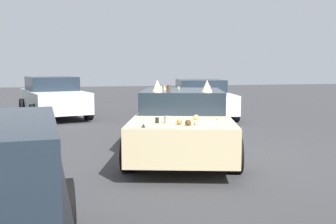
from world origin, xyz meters
TOP-DOWN VIEW (x-y plane):
  - ground_plane at (0.00, 0.00)m, footprint 60.00×60.00m
  - art_car_decorated at (0.06, -0.02)m, footprint 4.91×2.97m
  - parked_sedan_row_back_center at (5.90, -2.34)m, footprint 4.51×2.51m
  - parked_sedan_far_right at (7.00, 2.94)m, footprint 4.40×2.75m

SIDE VIEW (x-z plane):
  - ground_plane at x=0.00m, z-range 0.00..0.00m
  - art_car_decorated at x=0.06m, z-range -0.10..1.46m
  - parked_sedan_row_back_center at x=5.90m, z-range 0.02..1.38m
  - parked_sedan_far_right at x=7.00m, z-range 0.00..1.47m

